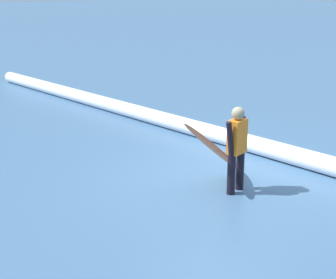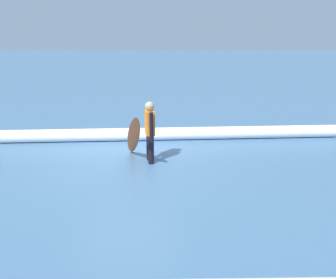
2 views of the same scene
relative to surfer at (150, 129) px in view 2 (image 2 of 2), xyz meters
name	(u,v)px [view 2 (image 2 of 2)]	position (x,y,z in m)	size (l,w,h in m)	color
ground_plane	(125,158)	(0.64, -0.27, -0.83)	(195.64, 195.64, 0.00)	#43688B
surfer	(150,129)	(0.00, 0.00, 0.00)	(0.25, 0.60, 1.48)	black
surfboard	(133,137)	(0.39, 0.06, -0.17)	(0.50, 1.80, 1.35)	#E55926
wave_crest_foreground	(36,136)	(3.31, -1.85, -0.64)	(0.37, 0.37, 18.00)	white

